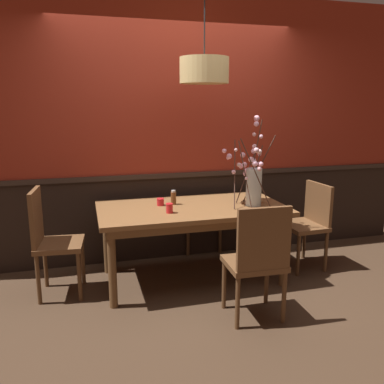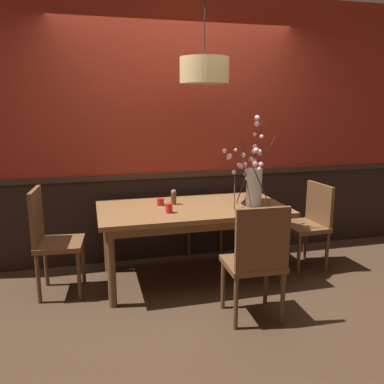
{
  "view_description": "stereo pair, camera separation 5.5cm",
  "coord_description": "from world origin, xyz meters",
  "px_view_note": "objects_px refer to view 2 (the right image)",
  "views": [
    {
      "loc": [
        -0.97,
        -3.52,
        1.68
      ],
      "look_at": [
        0.0,
        0.0,
        0.87
      ],
      "focal_mm": 37.26,
      "sensor_mm": 36.0,
      "label": 1
    },
    {
      "loc": [
        -0.91,
        -3.53,
        1.68
      ],
      "look_at": [
        0.0,
        0.0,
        0.87
      ],
      "focal_mm": 37.26,
      "sensor_mm": 36.0,
      "label": 2
    }
  ],
  "objects_px": {
    "candle_holder_nearer_edge": "(161,202)",
    "chair_near_side_right": "(257,258)",
    "chair_head_east_end": "(310,220)",
    "chair_head_west_end": "(51,236)",
    "pendant_lamp": "(204,71)",
    "dining_table": "(192,215)",
    "chair_far_side_right": "(200,206)",
    "vase_with_blossoms": "(253,181)",
    "candle_holder_nearer_center": "(169,208)",
    "condiment_bottle": "(174,198)"
  },
  "relations": [
    {
      "from": "chair_far_side_right",
      "to": "pendant_lamp",
      "type": "xyz_separation_m",
      "value": [
        -0.19,
        -0.82,
        1.47
      ]
    },
    {
      "from": "vase_with_blossoms",
      "to": "candle_holder_nearer_center",
      "type": "height_order",
      "value": "vase_with_blossoms"
    },
    {
      "from": "candle_holder_nearer_edge",
      "to": "pendant_lamp",
      "type": "height_order",
      "value": "pendant_lamp"
    },
    {
      "from": "chair_far_side_right",
      "to": "candle_holder_nearer_center",
      "type": "height_order",
      "value": "chair_far_side_right"
    },
    {
      "from": "condiment_bottle",
      "to": "pendant_lamp",
      "type": "distance_m",
      "value": 1.21
    },
    {
      "from": "chair_near_side_right",
      "to": "vase_with_blossoms",
      "type": "height_order",
      "value": "vase_with_blossoms"
    },
    {
      "from": "candle_holder_nearer_center",
      "to": "vase_with_blossoms",
      "type": "bearing_deg",
      "value": 5.13
    },
    {
      "from": "chair_head_west_end",
      "to": "condiment_bottle",
      "type": "relative_size",
      "value": 6.92
    },
    {
      "from": "chair_near_side_right",
      "to": "chair_head_east_end",
      "type": "distance_m",
      "value": 1.3
    },
    {
      "from": "chair_near_side_right",
      "to": "candle_holder_nearer_edge",
      "type": "xyz_separation_m",
      "value": [
        -0.57,
        0.99,
        0.24
      ]
    },
    {
      "from": "chair_head_west_end",
      "to": "chair_far_side_right",
      "type": "height_order",
      "value": "chair_head_west_end"
    },
    {
      "from": "chair_near_side_right",
      "to": "condiment_bottle",
      "type": "xyz_separation_m",
      "value": [
        -0.44,
        1.0,
        0.27
      ]
    },
    {
      "from": "condiment_bottle",
      "to": "pendant_lamp",
      "type": "xyz_separation_m",
      "value": [
        0.27,
        -0.09,
        1.18
      ]
    },
    {
      "from": "chair_near_side_right",
      "to": "candle_holder_nearer_center",
      "type": "relative_size",
      "value": 10.77
    },
    {
      "from": "chair_head_east_end",
      "to": "vase_with_blossoms",
      "type": "distance_m",
      "value": 0.83
    },
    {
      "from": "vase_with_blossoms",
      "to": "candle_holder_nearer_center",
      "type": "distance_m",
      "value": 0.85
    },
    {
      "from": "chair_near_side_right",
      "to": "candle_holder_nearer_center",
      "type": "height_order",
      "value": "chair_near_side_right"
    },
    {
      "from": "chair_far_side_right",
      "to": "candle_holder_nearer_edge",
      "type": "relative_size",
      "value": 12.13
    },
    {
      "from": "chair_near_side_right",
      "to": "vase_with_blossoms",
      "type": "distance_m",
      "value": 0.94
    },
    {
      "from": "chair_head_west_end",
      "to": "chair_head_east_end",
      "type": "bearing_deg",
      "value": -0.52
    },
    {
      "from": "candle_holder_nearer_edge",
      "to": "pendant_lamp",
      "type": "bearing_deg",
      "value": -11.74
    },
    {
      "from": "dining_table",
      "to": "chair_far_side_right",
      "type": "height_order",
      "value": "chair_far_side_right"
    },
    {
      "from": "chair_near_side_right",
      "to": "condiment_bottle",
      "type": "relative_size",
      "value": 6.78
    },
    {
      "from": "chair_far_side_right",
      "to": "condiment_bottle",
      "type": "distance_m",
      "value": 0.91
    },
    {
      "from": "chair_head_west_end",
      "to": "pendant_lamp",
      "type": "relative_size",
      "value": 1.04
    },
    {
      "from": "chair_far_side_right",
      "to": "vase_with_blossoms",
      "type": "relative_size",
      "value": 1.04
    },
    {
      "from": "chair_near_side_right",
      "to": "candle_holder_nearer_edge",
      "type": "relative_size",
      "value": 13.06
    },
    {
      "from": "chair_far_side_right",
      "to": "condiment_bottle",
      "type": "bearing_deg",
      "value": -122.64
    },
    {
      "from": "candle_holder_nearer_center",
      "to": "candle_holder_nearer_edge",
      "type": "xyz_separation_m",
      "value": [
        -0.03,
        0.29,
        -0.01
      ]
    },
    {
      "from": "chair_far_side_right",
      "to": "condiment_bottle",
      "type": "height_order",
      "value": "chair_far_side_right"
    },
    {
      "from": "condiment_bottle",
      "to": "chair_far_side_right",
      "type": "bearing_deg",
      "value": 57.36
    },
    {
      "from": "candle_holder_nearer_center",
      "to": "pendant_lamp",
      "type": "relative_size",
      "value": 0.09
    },
    {
      "from": "vase_with_blossoms",
      "to": "chair_far_side_right",
      "type": "bearing_deg",
      "value": 105.35
    },
    {
      "from": "dining_table",
      "to": "vase_with_blossoms",
      "type": "relative_size",
      "value": 2.08
    },
    {
      "from": "candle_holder_nearer_edge",
      "to": "chair_near_side_right",
      "type": "bearing_deg",
      "value": -60.31
    },
    {
      "from": "chair_head_east_end",
      "to": "pendant_lamp",
      "type": "height_order",
      "value": "pendant_lamp"
    },
    {
      "from": "chair_head_west_end",
      "to": "condiment_bottle",
      "type": "distance_m",
      "value": 1.17
    },
    {
      "from": "chair_head_west_end",
      "to": "vase_with_blossoms",
      "type": "height_order",
      "value": "vase_with_blossoms"
    },
    {
      "from": "chair_near_side_right",
      "to": "pendant_lamp",
      "type": "relative_size",
      "value": 1.02
    },
    {
      "from": "chair_near_side_right",
      "to": "chair_head_west_end",
      "type": "relative_size",
      "value": 0.98
    },
    {
      "from": "vase_with_blossoms",
      "to": "dining_table",
      "type": "bearing_deg",
      "value": 170.79
    },
    {
      "from": "dining_table",
      "to": "chair_far_side_right",
      "type": "bearing_deg",
      "value": 69.77
    },
    {
      "from": "chair_near_side_right",
      "to": "pendant_lamp",
      "type": "height_order",
      "value": "pendant_lamp"
    },
    {
      "from": "chair_head_east_end",
      "to": "chair_head_west_end",
      "type": "bearing_deg",
      "value": 179.48
    },
    {
      "from": "dining_table",
      "to": "candle_holder_nearer_center",
      "type": "height_order",
      "value": "candle_holder_nearer_center"
    },
    {
      "from": "vase_with_blossoms",
      "to": "pendant_lamp",
      "type": "relative_size",
      "value": 0.91
    },
    {
      "from": "chair_head_east_end",
      "to": "candle_holder_nearer_center",
      "type": "relative_size",
      "value": 10.05
    },
    {
      "from": "chair_head_west_end",
      "to": "pendant_lamp",
      "type": "distance_m",
      "value": 2.01
    },
    {
      "from": "chair_near_side_right",
      "to": "vase_with_blossoms",
      "type": "relative_size",
      "value": 1.12
    },
    {
      "from": "chair_head_east_end",
      "to": "pendant_lamp",
      "type": "distance_m",
      "value": 1.85
    }
  ]
}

